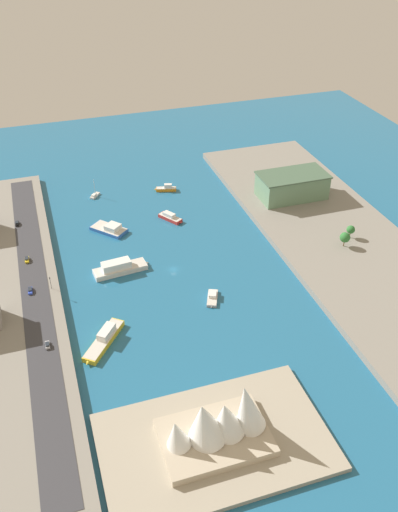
{
  "coord_description": "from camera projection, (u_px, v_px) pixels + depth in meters",
  "views": [
    {
      "loc": [
        55.55,
        212.13,
        160.15
      ],
      "look_at": [
        -13.76,
        -1.2,
        4.45
      ],
      "focal_mm": 38.46,
      "sensor_mm": 36.0,
      "label": 1
    }
  ],
  "objects": [
    {
      "name": "road_strip",
      "position": [
        35.0,
        290.0,
        252.32
      ],
      "size": [
        12.53,
        228.0,
        0.15
      ],
      "primitive_type": "cube",
      "color": "#38383D",
      "rests_on": "quay_east"
    },
    {
      "name": "ground_plane",
      "position": [
        173.0,
        270.0,
        271.15
      ],
      "size": [
        440.0,
        440.0,
        0.0
      ],
      "primitive_type": "plane",
      "color": "#23668E"
    },
    {
      "name": "park_tree_cluster",
      "position": [
        347.0,
        235.0,
        281.78
      ],
      "size": [
        12.07,
        11.19,
        7.96
      ],
      "color": "brown",
      "rests_on": "quay_west"
    },
    {
      "name": "taxi_yellow_cab",
      "position": [
        27.0,
        259.0,
        270.6
      ],
      "size": [
        2.13,
        4.8,
        1.75
      ],
      "color": "black",
      "rests_on": "road_strip"
    },
    {
      "name": "terminal_long_green",
      "position": [
        292.0,
        185.0,
        321.85
      ],
      "size": [
        40.23,
        21.81,
        14.59
      ],
      "color": "slate",
      "rests_on": "quay_west"
    },
    {
      "name": "catamaran_blue",
      "position": [
        110.0,
        229.0,
        299.55
      ],
      "size": [
        20.19,
        21.07,
        4.74
      ],
      "color": "blue",
      "rests_on": "ground_plane"
    },
    {
      "name": "water_taxi_orange",
      "position": [
        166.0,
        188.0,
        338.47
      ],
      "size": [
        13.83,
        6.94,
        4.44
      ],
      "color": "orange",
      "rests_on": "ground_plane"
    },
    {
      "name": "sailboat_small_white",
      "position": [
        95.0,
        195.0,
        332.51
      ],
      "size": [
        7.12,
        8.0,
        11.26
      ],
      "color": "white",
      "rests_on": "ground_plane"
    },
    {
      "name": "yacht_sleek_gray",
      "position": [
        212.0,
        297.0,
        251.75
      ],
      "size": [
        8.83,
        12.87,
        2.84
      ],
      "color": "#999EA3",
      "rests_on": "ground_plane"
    },
    {
      "name": "quay_west",
      "position": [
        335.0,
        236.0,
        293.07
      ],
      "size": [
        70.0,
        240.0,
        3.45
      ],
      "primitive_type": "cube",
      "color": "gray",
      "rests_on": "ground_plane"
    },
    {
      "name": "traffic_light_waterfront",
      "position": [
        50.0,
        281.0,
        250.67
      ],
      "size": [
        0.36,
        0.36,
        6.5
      ],
      "color": "black",
      "rests_on": "quay_east"
    },
    {
      "name": "peninsula_point",
      "position": [
        215.0,
        442.0,
        187.37
      ],
      "size": [
        78.16,
        47.92,
        2.0
      ],
      "primitive_type": "cube",
      "color": "#A89E89",
      "rests_on": "ground_plane"
    },
    {
      "name": "tugboat_red",
      "position": [
        170.0,
        217.0,
        309.76
      ],
      "size": [
        11.81,
        15.13,
        4.05
      ],
      "color": "red",
      "rests_on": "ground_plane"
    },
    {
      "name": "ferry_white_commuter",
      "position": [
        119.0,
        268.0,
        268.4
      ],
      "size": [
        28.25,
        10.61,
        6.29
      ],
      "color": "silver",
      "rests_on": "ground_plane"
    },
    {
      "name": "hatchback_blue",
      "position": [
        30.0,
        290.0,
        250.54
      ],
      "size": [
        2.07,
        5.12,
        1.61
      ],
      "color": "black",
      "rests_on": "road_strip"
    },
    {
      "name": "ferry_yellow_fast",
      "position": [
        104.0,
        339.0,
        227.82
      ],
      "size": [
        20.82,
        24.39,
        5.4
      ],
      "color": "yellow",
      "rests_on": "ground_plane"
    },
    {
      "name": "opera_landmark",
      "position": [
        218.0,
        423.0,
        182.2
      ],
      "size": [
        36.93,
        25.52,
        23.64
      ],
      "color": "#BCAD93",
      "rests_on": "peninsula_point"
    },
    {
      "name": "suv_black",
      "position": [
        17.0,
        223.0,
        298.91
      ],
      "size": [
        1.96,
        4.8,
        1.66
      ],
      "color": "black",
      "rests_on": "road_strip"
    },
    {
      "name": "sedan_silver",
      "position": [
        47.0,
        345.0,
        221.33
      ],
      "size": [
        1.85,
        4.38,
        1.7
      ],
      "color": "black",
      "rests_on": "road_strip"
    }
  ]
}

